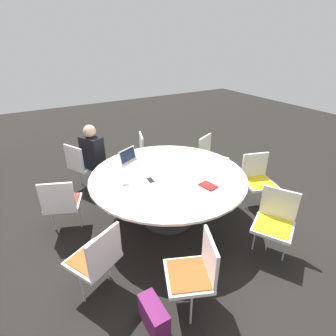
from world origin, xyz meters
name	(u,v)px	position (x,y,z in m)	size (l,w,h in m)	color
ground_plane	(168,219)	(0.00, 0.00, 0.00)	(16.00, 16.00, 0.00)	black
conference_table	(168,181)	(0.00, 0.00, 0.64)	(2.12, 2.12, 0.75)	#333333
chair_0	(81,163)	(1.51, 0.83, 0.50)	(0.58, 0.57, 0.85)	white
chair_1	(61,201)	(0.46, 1.35, 0.50)	(0.55, 0.56, 0.85)	white
chair_2	(97,257)	(-0.72, 1.23, 0.50)	(0.58, 0.58, 0.85)	white
chair_3	(195,270)	(-1.34, 0.49, 0.50)	(0.57, 0.56, 0.85)	white
chair_4	(275,219)	(-1.21, -0.76, 0.50)	(0.59, 0.58, 0.85)	white
chair_5	(257,177)	(-0.36, -1.38, 0.50)	(0.53, 0.55, 0.85)	white
chair_6	(210,155)	(0.65, -1.27, 0.50)	(0.56, 0.57, 0.85)	white
chair_7	(149,152)	(1.38, -0.38, 0.50)	(0.55, 0.54, 0.85)	white
person_0	(93,154)	(1.34, 0.65, 0.70)	(0.42, 0.36, 1.20)	black
laptop	(131,160)	(0.59, 0.29, 0.81)	(0.35, 0.40, 0.21)	silver
spiral_notebook	(208,186)	(-0.53, -0.28, 0.76)	(0.24, 0.19, 0.02)	maroon
coffee_cup	(124,181)	(0.06, 0.61, 0.79)	(0.09, 0.09, 0.09)	white
cell_phone	(150,180)	(-0.02, 0.28, 0.75)	(0.15, 0.09, 0.01)	black
handbag	(154,316)	(-1.33, 0.93, 0.14)	(0.36, 0.16, 0.28)	#661E56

